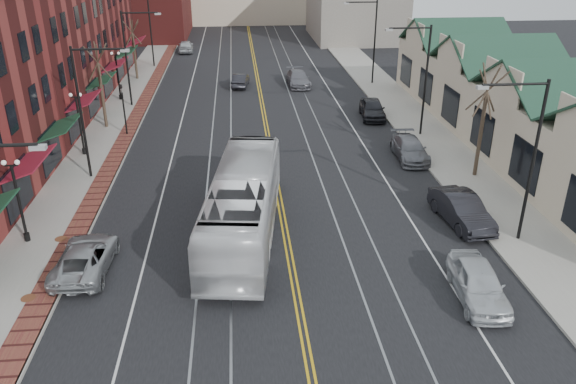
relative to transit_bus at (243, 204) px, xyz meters
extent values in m
plane|color=black|center=(2.09, -7.85, -1.75)|extent=(160.00, 160.00, 0.00)
cube|color=gray|center=(-9.91, 12.15, -1.68)|extent=(4.00, 120.00, 0.15)
cube|color=gray|center=(14.09, 12.15, -1.68)|extent=(4.00, 120.00, 0.15)
cube|color=maroon|center=(-16.91, 19.15, 3.75)|extent=(10.00, 50.00, 11.00)
cube|color=beige|center=(20.09, 12.15, 0.55)|extent=(8.00, 36.00, 4.60)
cube|color=#999999|center=(-6.41, -7.85, 6.10)|extent=(0.50, 0.25, 0.15)
cylinder|color=black|center=(-9.41, 8.15, 2.40)|extent=(0.16, 0.16, 8.00)
cylinder|color=black|center=(-7.91, 8.15, 6.20)|extent=(3.00, 0.12, 0.12)
cube|color=#999999|center=(-6.41, 8.15, 6.10)|extent=(0.50, 0.25, 0.15)
cylinder|color=black|center=(-9.41, 24.15, 2.40)|extent=(0.16, 0.16, 8.00)
cylinder|color=black|center=(-7.91, 24.15, 6.20)|extent=(3.00, 0.12, 0.12)
cube|color=#999999|center=(-6.41, 24.15, 6.10)|extent=(0.50, 0.25, 0.15)
cylinder|color=black|center=(-9.41, 40.15, 2.40)|extent=(0.16, 0.16, 8.00)
cylinder|color=black|center=(13.59, -1.85, 2.40)|extent=(0.16, 0.16, 8.00)
cylinder|color=black|center=(12.09, -1.85, 6.20)|extent=(3.00, 0.12, 0.12)
cube|color=#999999|center=(10.59, -1.85, 6.10)|extent=(0.50, 0.25, 0.15)
cylinder|color=black|center=(13.59, 14.15, 2.40)|extent=(0.16, 0.16, 8.00)
cylinder|color=black|center=(12.09, 14.15, 6.20)|extent=(3.00, 0.12, 0.12)
cube|color=#999999|center=(10.59, 14.15, 6.10)|extent=(0.50, 0.25, 0.15)
cylinder|color=black|center=(13.59, 30.15, 2.40)|extent=(0.16, 0.16, 8.00)
cylinder|color=black|center=(12.09, 30.15, 6.20)|extent=(3.00, 0.12, 0.12)
cube|color=#999999|center=(10.59, 30.15, 6.10)|extent=(0.50, 0.25, 0.15)
cylinder|color=black|center=(-10.71, 0.15, -1.40)|extent=(0.28, 0.28, 0.40)
cylinder|color=black|center=(-10.71, 0.15, 0.40)|extent=(0.14, 0.14, 4.00)
cube|color=black|center=(-10.71, 0.15, 2.40)|extent=(0.60, 0.06, 0.06)
sphere|color=white|center=(-11.01, 0.15, 2.55)|extent=(0.24, 0.24, 0.24)
sphere|color=white|center=(-10.41, 0.15, 2.55)|extent=(0.24, 0.24, 0.24)
cylinder|color=black|center=(-10.71, 12.15, -1.40)|extent=(0.28, 0.28, 0.40)
cylinder|color=black|center=(-10.71, 12.15, 0.40)|extent=(0.14, 0.14, 4.00)
cube|color=black|center=(-10.71, 12.15, 2.40)|extent=(0.60, 0.06, 0.06)
sphere|color=white|center=(-11.01, 12.15, 2.55)|extent=(0.24, 0.24, 0.24)
sphere|color=white|center=(-10.41, 12.15, 2.55)|extent=(0.24, 0.24, 0.24)
cylinder|color=black|center=(-10.71, 26.15, -1.40)|extent=(0.28, 0.28, 0.40)
cylinder|color=black|center=(-10.71, 26.15, 0.40)|extent=(0.14, 0.14, 4.00)
cube|color=black|center=(-10.71, 26.15, 2.40)|extent=(0.60, 0.06, 0.06)
sphere|color=white|center=(-11.01, 26.15, 2.55)|extent=(0.24, 0.24, 0.24)
sphere|color=white|center=(-10.41, 26.15, 2.55)|extent=(0.24, 0.24, 0.24)
cylinder|color=#382B21|center=(-10.41, 18.15, 0.85)|extent=(0.24, 0.24, 4.90)
cylinder|color=#382B21|center=(-10.41, 18.15, 3.40)|extent=(0.58, 1.37, 2.90)
cylinder|color=#382B21|center=(-10.41, 18.15, 3.40)|extent=(1.60, 0.66, 2.78)
cylinder|color=#382B21|center=(-10.41, 18.15, 3.40)|extent=(0.53, 1.23, 2.96)
cylinder|color=#382B21|center=(-10.41, 18.15, 3.40)|extent=(1.69, 1.03, 2.64)
cylinder|color=#382B21|center=(-10.41, 18.15, 3.40)|extent=(1.78, 1.29, 2.48)
cylinder|color=#382B21|center=(-10.41, 34.15, 0.67)|extent=(0.24, 0.24, 4.55)
cylinder|color=#382B21|center=(-10.41, 34.15, 3.05)|extent=(0.55, 1.28, 2.69)
cylinder|color=#382B21|center=(-10.41, 34.15, 3.05)|extent=(1.49, 0.62, 2.58)
cylinder|color=#382B21|center=(-10.41, 34.15, 3.05)|extent=(0.50, 1.15, 2.75)
cylinder|color=#382B21|center=(-10.41, 34.15, 3.05)|extent=(1.57, 0.97, 2.45)
cylinder|color=#382B21|center=(-10.41, 34.15, 3.05)|extent=(1.66, 1.20, 2.30)
cylinder|color=#382B21|center=(14.59, 6.15, 1.02)|extent=(0.24, 0.24, 5.25)
cylinder|color=#382B21|center=(14.59, 6.15, 3.75)|extent=(0.61, 1.46, 3.10)
cylinder|color=#382B21|center=(14.59, 6.15, 3.75)|extent=(1.70, 0.70, 2.97)
cylinder|color=#382B21|center=(14.59, 6.15, 3.75)|extent=(0.56, 1.31, 3.17)
cylinder|color=#382B21|center=(14.59, 6.15, 3.75)|extent=(1.80, 1.10, 2.82)
cylinder|color=#382B21|center=(14.59, 6.15, 3.75)|extent=(1.90, 1.37, 2.65)
cylinder|color=#592D19|center=(-9.11, -4.85, -1.59)|extent=(0.60, 0.60, 0.02)
cylinder|color=#592D19|center=(-9.11, 0.15, -1.59)|extent=(0.60, 0.60, 0.02)
cylinder|color=black|center=(-8.51, 16.15, 0.00)|extent=(0.12, 0.12, 3.20)
imported|color=black|center=(-8.51, 16.15, 1.75)|extent=(0.18, 0.15, 0.90)
imported|color=white|center=(0.00, 0.00, 0.00)|extent=(4.55, 12.86, 3.50)
imported|color=#A0A4A7|center=(-7.21, -2.66, -1.07)|extent=(2.42, 4.98, 1.36)
imported|color=silver|center=(9.59, -6.37, -0.99)|extent=(2.21, 4.63, 1.53)
imported|color=black|center=(11.39, 0.21, -0.96)|extent=(2.22, 4.97, 1.58)
imported|color=slate|center=(11.39, 9.62, -1.05)|extent=(2.12, 4.87, 1.39)
imported|color=black|center=(10.97, 18.92, -0.96)|extent=(2.28, 4.78, 1.58)
imported|color=black|center=(0.28, 30.29, -1.10)|extent=(1.91, 4.13, 1.31)
imported|color=slate|center=(6.02, 30.15, -1.01)|extent=(2.26, 5.19, 1.49)
imported|color=#B8BDC0|center=(-6.41, 48.73, -0.99)|extent=(2.03, 4.58, 1.53)
camera|label=1|loc=(-0.09, -25.11, 12.25)|focal=35.00mm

